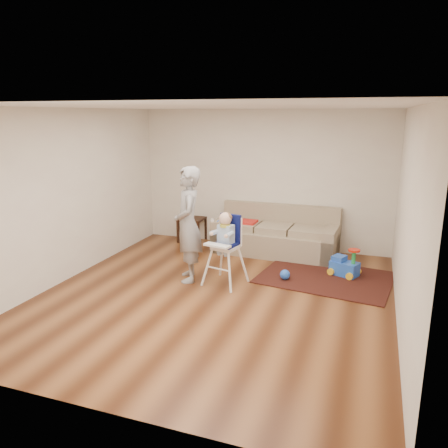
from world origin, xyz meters
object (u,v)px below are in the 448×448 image
(sofa, at_px, (275,231))
(ride_on_toy, at_px, (345,261))
(toy_ball, at_px, (285,275))
(high_chair, at_px, (225,250))
(side_table, at_px, (192,229))
(adult, at_px, (188,225))

(sofa, height_order, ride_on_toy, sofa)
(sofa, xyz_separation_m, ride_on_toy, (1.36, -0.82, -0.19))
(toy_ball, distance_m, high_chair, 1.07)
(toy_ball, bearing_deg, ride_on_toy, 30.83)
(side_table, xyz_separation_m, adult, (0.82, -2.05, 0.66))
(sofa, relative_size, side_table, 4.68)
(ride_on_toy, bearing_deg, adult, -135.26)
(toy_ball, distance_m, adult, 1.75)
(sofa, distance_m, ride_on_toy, 1.60)
(sofa, bearing_deg, high_chair, -99.29)
(side_table, bearing_deg, adult, -68.13)
(sofa, distance_m, high_chair, 1.83)
(ride_on_toy, relative_size, toy_ball, 2.92)
(side_table, bearing_deg, high_chair, -54.69)
(ride_on_toy, height_order, high_chair, high_chair)
(toy_ball, bearing_deg, side_table, 145.41)
(sofa, relative_size, adult, 1.29)
(sofa, height_order, toy_ball, sofa)
(sofa, height_order, high_chair, high_chair)
(side_table, distance_m, ride_on_toy, 3.36)
(sofa, xyz_separation_m, adult, (-1.00, -1.81, 0.47))
(high_chair, relative_size, adult, 0.64)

